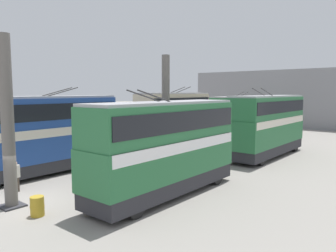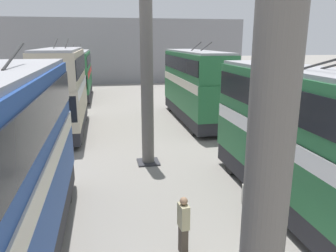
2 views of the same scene
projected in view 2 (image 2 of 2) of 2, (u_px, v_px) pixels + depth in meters
name	position (u px, v px, depth m)	size (l,w,h in m)	color
depot_back_wall	(117.00, 52.00, 44.45)	(0.50, 36.00, 8.75)	gray
support_column_near	(266.00, 195.00, 4.18)	(1.05, 1.05, 8.12)	#605B56
support_column_far	(147.00, 83.00, 15.14)	(1.05, 1.05, 8.12)	#605B56
bus_left_near	(303.00, 133.00, 11.05)	(9.80, 2.54, 5.58)	black
bus_left_far	(195.00, 82.00, 23.85)	(10.48, 2.54, 5.76)	black
bus_right_mid	(62.00, 86.00, 20.93)	(9.03, 2.54, 5.98)	black
bus_right_far	(77.00, 71.00, 33.65)	(10.04, 2.54, 5.46)	black
person_by_left_row	(248.00, 201.00, 10.48)	(0.33, 0.46, 1.62)	#473D33
person_aisle_midway	(183.00, 224.00, 9.11)	(0.44, 0.28, 1.71)	#473D33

